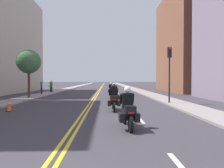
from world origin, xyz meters
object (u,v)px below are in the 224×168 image
Objects in this scene: motorcycle_0 at (128,111)px; pedestrian_1 at (41,87)px; motorcycle_3 at (114,92)px; pedestrian_2 at (51,86)px; motorcycle_4 at (111,90)px; traffic_light_near at (169,65)px; motorcycle_2 at (114,95)px; street_tree_0 at (29,62)px; motorcycle_1 at (114,100)px; traffic_cone_0 at (9,105)px.

pedestrian_1 reaches higher than motorcycle_0.
pedestrian_1 reaches higher than motorcycle_3.
pedestrian_2 is (-8.84, 8.66, 0.28)m from motorcycle_3.
pedestrian_2 is at bearing 161.20° from pedestrian_1.
motorcycle_4 is 10.95m from traffic_light_near.
motorcycle_3 is (0.16, 4.66, -0.01)m from motorcycle_2.
traffic_light_near is at bearing -21.80° from street_tree_0.
motorcycle_1 is 19.43m from pedestrian_2.
street_tree_0 is (0.37, -5.14, 2.77)m from pedestrian_1.
street_tree_0 is (-8.46, 4.20, 3.05)m from motorcycle_2.
motorcycle_1 reaches higher than motorcycle_4.
motorcycle_2 is at bearing -90.22° from motorcycle_3.
motorcycle_3 is 0.48× the size of traffic_light_near.
pedestrian_2 is (-2.14, 17.49, 0.55)m from traffic_cone_0.
street_tree_0 reaches higher than motorcycle_4.
motorcycle_1 is 0.96× the size of motorcycle_2.
pedestrian_1 is 3.98m from pedestrian_2.
pedestrian_1 reaches higher than motorcycle_1.
street_tree_0 is at bearing 158.20° from traffic_light_near.
traffic_cone_0 is at bearing -150.35° from motorcycle_2.
pedestrian_2 is at bearing 132.29° from traffic_light_near.
motorcycle_0 is 8.14m from traffic_cone_0.
motorcycle_2 is 4.66m from motorcycle_3.
pedestrian_2 is at bearing 96.97° from traffic_cone_0.
motorcycle_4 is at bearing 29.12° from street_tree_0.
pedestrian_1 reaches higher than traffic_cone_0.
street_tree_0 is (-8.26, 8.36, 3.03)m from motorcycle_1.
traffic_light_near is (4.09, -5.55, 2.44)m from motorcycle_3.
pedestrian_2 is (-8.62, 4.44, 0.27)m from motorcycle_4.
traffic_cone_0 is at bearing -163.08° from traffic_light_near.
pedestrian_2 reaches higher than motorcycle_2.
traffic_light_near is 19.33m from pedestrian_2.
motorcycle_4 is at bearing 113.79° from traffic_light_near.
motorcycle_1 is 1.02× the size of motorcycle_4.
motorcycle_4 is at bearing 94.74° from motorcycle_3.
motorcycle_4 is 0.47× the size of traffic_light_near.
traffic_light_near is (4.07, 7.87, 2.42)m from motorcycle_0.
motorcycle_4 is (-0.22, 4.22, 0.01)m from motorcycle_3.
motorcycle_0 reaches higher than motorcycle_4.
traffic_light_near is 16.75m from pedestrian_1.
motorcycle_4 is at bearing 87.53° from motorcycle_0.
motorcycle_0 is at bearing -89.54° from motorcycle_4.
street_tree_0 is at bearing 120.48° from motorcycle_0.
traffic_cone_0 is (-6.53, -4.17, -0.28)m from motorcycle_2.
traffic_light_near is at bearing -51.82° from motorcycle_3.
motorcycle_3 is 0.43× the size of street_tree_0.
motorcycle_3 is 1.17× the size of pedestrian_1.
motorcycle_3 is at bearing 158.98° from pedestrian_2.
traffic_light_near is (4.31, -9.77, 2.43)m from motorcycle_4.
motorcycle_4 is at bearing 88.46° from motorcycle_1.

